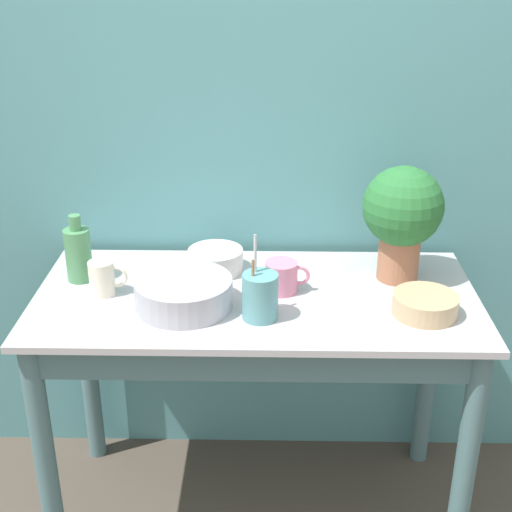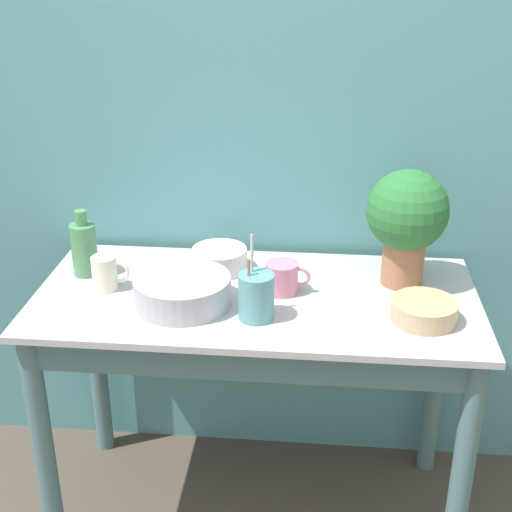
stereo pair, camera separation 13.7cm
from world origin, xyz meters
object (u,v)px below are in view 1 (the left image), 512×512
potted_plant (402,213)px  utensil_cup (260,296)px  bowl_small_enamel_white (216,260)px  bowl_small_tan (425,305)px  mug_cream (103,278)px  mug_pink (282,277)px  bowl_wash_large (184,293)px  bottle_tall (78,253)px

potted_plant → utensil_cup: potted_plant is taller
bowl_small_enamel_white → bowl_small_tan: bearing=-24.2°
mug_cream → mug_pink: 0.51m
bowl_wash_large → mug_cream: mug_cream is taller
bowl_wash_large → bowl_small_tan: bearing=-2.6°
mug_pink → utensil_cup: utensil_cup is taller
utensil_cup → mug_pink: bearing=69.0°
bottle_tall → utensil_cup: bearing=-22.5°
potted_plant → bowl_wash_large: (-0.62, -0.19, -0.17)m
bowl_small_tan → utensil_cup: size_ratio=0.76×
utensil_cup → bowl_small_enamel_white: bearing=115.6°
bowl_wash_large → bottle_tall: 0.37m
utensil_cup → bowl_small_tan: bearing=3.6°
potted_plant → bowl_small_tan: bearing=-80.1°
mug_cream → potted_plant: bearing=8.1°
bowl_small_enamel_white → bowl_small_tan: bowl_small_enamel_white is taller
potted_plant → bowl_small_enamel_white: size_ratio=2.06×
potted_plant → mug_cream: (-0.86, -0.12, -0.16)m
mug_pink → bowl_small_enamel_white: bearing=146.3°
bottle_tall → utensil_cup: 0.58m
bowl_wash_large → utensil_cup: utensil_cup is taller
bowl_small_enamel_white → bottle_tall: bearing=-170.3°
potted_plant → mug_cream: potted_plant is taller
mug_cream → mug_pink: mug_cream is taller
bowl_wash_large → mug_cream: (-0.24, 0.07, 0.01)m
potted_plant → bowl_small_enamel_white: potted_plant is taller
potted_plant → utensil_cup: bearing=-148.4°
mug_pink → bottle_tall: bearing=173.7°
potted_plant → utensil_cup: size_ratio=1.50×
potted_plant → mug_cream: size_ratio=3.13×
bottle_tall → mug_pink: size_ratio=1.58×
potted_plant → mug_cream: 0.88m
bowl_wash_large → mug_pink: mug_pink is taller
utensil_cup → bottle_tall: bearing=157.5°
bowl_wash_large → bowl_small_tan: (0.66, -0.03, -0.01)m
bowl_small_tan → utensil_cup: bearing=-176.4°
bowl_small_enamel_white → mug_pink: bearing=-33.7°
mug_cream → utensil_cup: bearing=-16.1°
potted_plant → mug_cream: bearing=-171.9°
bowl_wash_large → bowl_small_tan: 0.66m
potted_plant → bowl_small_enamel_white: (-0.55, 0.04, -0.17)m
mug_pink → bowl_small_tan: 0.41m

